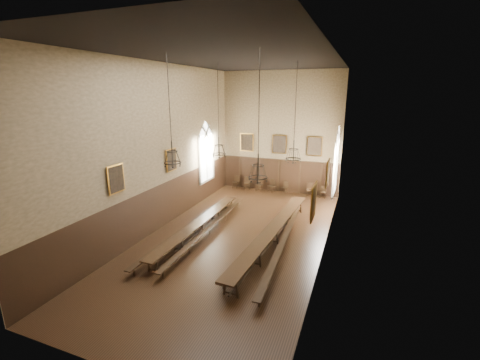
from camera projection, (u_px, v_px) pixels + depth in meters
The scene contains 33 objects.
floor at pixel (236, 238), 16.99m from camera, with size 9.00×18.00×0.02m, color black.
ceiling at pixel (235, 57), 14.61m from camera, with size 9.00×18.00×0.02m, color black.
wall_back at pixel (280, 133), 23.91m from camera, with size 9.00×0.02×9.00m, color #947E5B.
wall_front at pixel (96, 220), 7.69m from camera, with size 9.00×0.02×9.00m, color #947E5B.
wall_left at pixel (158, 149), 17.36m from camera, with size 0.02×18.00×9.00m, color #947E5B.
wall_right at pixel (330, 161), 14.24m from camera, with size 0.02×18.00×9.00m, color #947E5B.
wainscot_panelling at pixel (236, 216), 16.66m from camera, with size 9.00×18.00×2.50m, color black, non-canonical shape.
table_left at pixel (199, 228), 17.35m from camera, with size 0.67×9.19×0.72m.
table_right at pixel (273, 236), 16.28m from camera, with size 1.38×10.81×0.84m.
bench_left_outer at pixel (190, 227), 17.63m from camera, with size 0.33×10.25×0.46m.
bench_left_inner at pixel (209, 229), 17.34m from camera, with size 0.52×9.87×0.44m.
bench_right_inner at pixel (264, 236), 16.58m from camera, with size 0.88×10.13×0.46m.
bench_right_outer at pixel (284, 242), 15.89m from camera, with size 0.87×10.47×0.47m.
chair_0 at pixel (236, 184), 25.80m from camera, with size 0.51×0.51×1.03m.
chair_1 at pixel (247, 186), 25.45m from camera, with size 0.54×0.54×1.00m.
chair_2 at pixel (259, 187), 25.09m from camera, with size 0.52×0.52×1.01m.
chair_3 at pixel (271, 188), 24.75m from camera, with size 0.57×0.57×1.04m.
chair_4 at pixel (285, 190), 24.41m from camera, with size 0.52×0.52×0.93m.
chair_6 at pixel (310, 192), 23.79m from camera, with size 0.52×0.52×0.99m.
chair_7 at pixel (323, 194), 23.41m from camera, with size 0.43×0.43×0.88m.
chandelier_back_left at pixel (219, 148), 18.35m from camera, with size 0.79×0.79×5.12m.
chandelier_back_right at pixel (293, 153), 17.42m from camera, with size 0.84×0.84×5.22m.
chandelier_front_left at pixel (172, 155), 14.02m from camera, with size 0.77×0.77×4.68m.
chandelier_front_right at pixel (258, 168), 12.56m from camera, with size 0.76×0.76×4.93m.
portrait_back_0 at pixel (247, 142), 24.91m from camera, with size 1.10×0.12×1.40m.
portrait_back_1 at pixel (279, 144), 24.01m from camera, with size 1.10×0.12×1.40m.
portrait_back_2 at pixel (315, 146), 23.11m from camera, with size 1.10×0.12×1.40m.
portrait_left_0 at pixel (171, 160), 18.42m from camera, with size 0.12×1.00×1.30m.
portrait_left_1 at pixel (116, 179), 14.37m from camera, with size 0.12×1.00×1.30m.
portrait_right_0 at pixel (328, 173), 15.40m from camera, with size 0.12×1.00×1.30m.
portrait_right_1 at pixel (314, 202), 11.35m from camera, with size 0.12×1.00×1.30m.
window_right at pixel (336, 161), 19.51m from camera, with size 0.20×2.20×4.60m, color white, non-canonical shape.
window_left at pixel (206, 152), 22.57m from camera, with size 0.20×2.20×4.60m, color white, non-canonical shape.
Camera 1 is at (5.78, -14.46, 7.44)m, focal length 24.00 mm.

